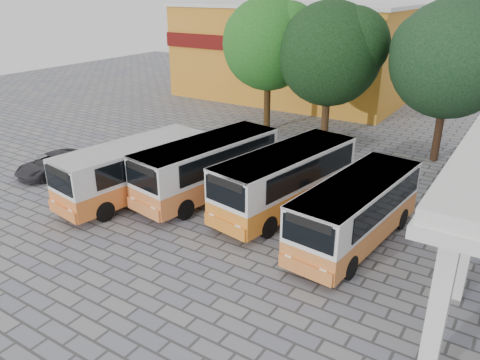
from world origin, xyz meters
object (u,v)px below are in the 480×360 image
Objects in this scene: parked_car at (53,164)px; bus_centre_right at (286,177)px; bus_far_left at (133,167)px; bus_centre_left at (208,165)px; bus_far_right at (356,208)px.

bus_centre_right is at bearing 11.13° from parked_car.
bus_far_left is at bearing -0.16° from parked_car.
bus_centre_right is (6.80, 2.75, 0.06)m from bus_far_left.
bus_far_left is 6.24m from parked_car.
bus_far_right is at bearing 4.86° from bus_centre_left.
bus_far_right is at bearing 16.80° from bus_far_left.
bus_far_right is 16.83m from parked_car.
bus_far_left is 3.58m from bus_centre_left.
bus_centre_left reaches higher than bus_far_right.
bus_far_left is 1.03× the size of bus_far_right.
bus_far_right reaches higher than parked_car.
bus_centre_right is 13.32m from parked_car.
parked_car is (-6.16, -0.13, -1.02)m from bus_far_left.
bus_centre_right is at bearing 18.06° from bus_centre_left.
bus_far_right is (10.57, 1.54, -0.04)m from bus_far_left.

